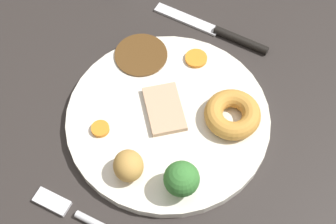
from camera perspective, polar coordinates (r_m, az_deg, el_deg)
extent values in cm
cube|color=#2B2623|center=(69.53, -0.26, 0.93)|extent=(120.00, 84.00, 3.60)
cylinder|color=silver|center=(65.42, 0.00, -0.76)|extent=(27.00, 27.00, 1.40)
cylinder|color=#563819|center=(70.36, -3.15, 6.62)|extent=(7.53, 7.53, 0.30)
cube|color=tan|center=(64.90, -0.42, 0.36)|extent=(8.57, 8.17, 0.80)
torus|color=#C68938|center=(63.97, 7.40, -0.40)|extent=(7.37, 7.37, 2.43)
ellipsoid|color=#BC8C42|center=(59.72, -4.61, -6.22)|extent=(5.47, 5.40, 3.58)
cylinder|color=orange|center=(64.12, -7.84, -1.93)|extent=(2.37, 2.37, 0.60)
cylinder|color=orange|center=(69.86, 3.27, 6.21)|extent=(3.13, 3.13, 0.50)
cylinder|color=#8CB766|center=(59.78, 1.54, -8.55)|extent=(1.63, 1.63, 1.25)
sphere|color=#387A33|center=(57.81, 1.59, -7.74)|extent=(4.31, 4.31, 4.31)
cube|color=silver|center=(62.50, -13.28, -10.07)|extent=(2.01, 4.50, 0.60)
cylinder|color=black|center=(73.93, 8.43, 8.25)|extent=(1.57, 8.54, 1.20)
cube|color=silver|center=(76.32, 2.18, 10.68)|extent=(2.16, 10.56, 0.40)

